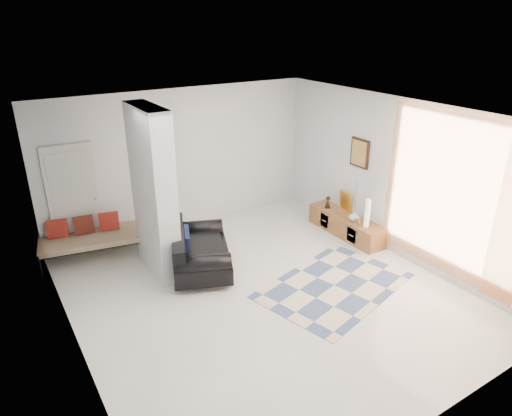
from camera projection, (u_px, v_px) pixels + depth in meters
floor at (265, 293)px, 7.17m from camera, size 6.00×6.00×0.00m
ceiling at (266, 116)px, 6.08m from camera, size 6.00×6.00×0.00m
wall_back at (181, 161)px, 8.96m from camera, size 6.00×0.00×6.00m
wall_front at (440, 319)px, 4.29m from camera, size 6.00×0.00×6.00m
wall_left at (67, 262)px, 5.28m from camera, size 0.00×6.00×6.00m
wall_right at (396, 179)px, 7.98m from camera, size 0.00×6.00×6.00m
partition_column at (154, 193)px, 7.33m from camera, size 0.35×1.20×2.80m
hallway_door at (74, 201)px, 8.05m from camera, size 0.85×0.06×2.04m
curtain at (451, 197)px, 7.03m from camera, size 0.00×2.55×2.55m
wall_art at (360, 153)px, 8.57m from camera, size 0.04×0.45×0.55m
media_console at (346, 225)px, 9.04m from camera, size 0.45×1.77×0.80m
loveseat at (197, 251)px, 7.71m from camera, size 1.43×1.79×0.76m
daybed at (94, 236)px, 8.11m from camera, size 2.00×1.12×0.77m
area_rug at (334, 285)px, 7.37m from camera, size 2.73×2.16×0.01m
cylinder_lamp at (367, 213)px, 8.42m from camera, size 0.10×0.10×0.53m
bronze_figurine at (328, 202)px, 9.29m from camera, size 0.13×0.13×0.25m
vase at (354, 216)px, 8.70m from camera, size 0.22×0.22×0.20m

